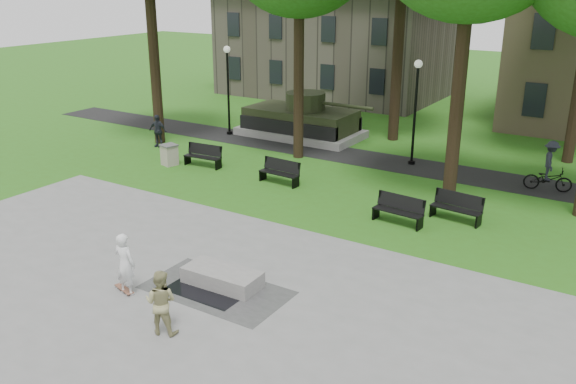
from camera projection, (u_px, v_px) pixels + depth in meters
The scene contains 19 objects.
ground at pixel (244, 261), 18.45m from camera, with size 120.00×120.00×0.00m, color #2A5D15.
plaza at pixel (120, 339), 14.46m from camera, with size 22.00×16.00×0.02m, color gray.
footpath at pixel (399, 164), 28.00m from camera, with size 44.00×2.60×0.01m, color black.
building_left at pixel (337, 43), 43.90m from camera, with size 15.00×10.00×7.20m, color #4C443D.
lamp_left at pixel (228, 83), 32.35m from camera, with size 0.36×0.36×4.73m.
lamp_mid at pixel (416, 104), 27.06m from camera, with size 0.36×0.36×4.73m.
tank_monument at pixel (301, 121), 32.57m from camera, with size 7.45×3.40×2.40m.
puddle at pixel (206, 291), 16.64m from camera, with size 2.20×1.20×0.00m, color black.
concrete_block at pixel (222, 277), 16.93m from camera, with size 2.20×1.00×0.45m, color gray.
skateboard at pixel (124, 290), 16.63m from camera, with size 0.78×0.20×0.07m, color brown.
skateboarder at pixel (125, 264), 16.25m from camera, with size 0.64×0.42×1.75m, color silver.
friend_watching at pixel (161, 302), 14.46m from camera, with size 0.79×0.62×1.63m, color #999563.
pedestrian_walker at pixel (158, 131), 30.58m from camera, with size 0.96×0.40×1.64m, color #21232C.
cyclist at pixel (549, 171), 24.25m from camera, with size 1.92×1.13×2.05m.
park_bench_0 at pixel (204, 155), 27.52m from camera, with size 1.83×0.66×1.00m.
park_bench_1 at pixel (280, 171), 25.23m from camera, with size 1.82×0.63×1.00m.
park_bench_2 at pixel (399, 209), 21.11m from camera, with size 1.83×0.69×1.00m.
park_bench_3 at pixel (457, 206), 21.36m from camera, with size 1.84×0.72×1.00m.
trash_bin at pixel (169, 155), 27.70m from camera, with size 0.80×0.80×0.96m.
Camera 1 is at (10.05, -13.39, 8.13)m, focal length 38.00 mm.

